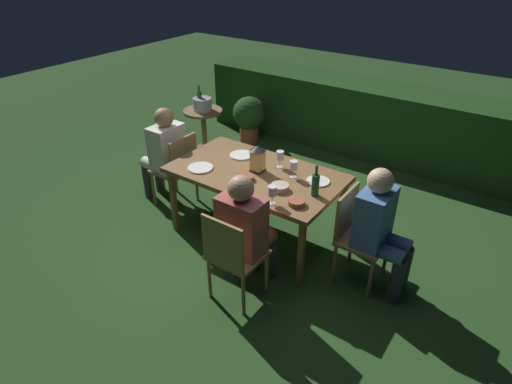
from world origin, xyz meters
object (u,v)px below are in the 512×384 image
chair_side_left_b (232,254)px  plate_b (318,181)px  plate_c (241,155)px  bowl_salad (297,202)px  green_bottle_on_table (315,184)px  plate_a (200,168)px  person_in_blue (381,226)px  person_in_rust (246,228)px  potted_plant_by_hedge (249,116)px  lantern_centerpiece (258,157)px  wine_glass_b (272,192)px  side_table (204,124)px  person_in_cream (164,151)px  bowl_bread (280,187)px  bowl_olives (247,178)px  ice_bucket (202,103)px  chair_head_far (357,232)px  chair_head_near (178,167)px  dining_table (256,177)px  wine_glass_c (280,156)px  wine_glass_a (294,166)px

chair_side_left_b → plate_b: chair_side_left_b is taller
plate_c → bowl_salad: bowl_salad is taller
green_bottle_on_table → plate_a: 1.18m
person_in_blue → plate_c: 1.62m
person_in_rust → potted_plant_by_hedge: size_ratio=1.65×
lantern_centerpiece → wine_glass_b: bearing=-43.9°
side_table → plate_b: bearing=-24.8°
person_in_cream → plate_c: size_ratio=4.75×
plate_a → bowl_bread: (0.86, 0.10, 0.02)m
bowl_olives → ice_bucket: 2.33m
lantern_centerpiece → ice_bucket: size_ratio=0.77×
chair_head_far → chair_head_near: bearing=180.0°
lantern_centerpiece → green_bottle_on_table: bearing=-7.5°
plate_c → dining_table: bearing=-31.7°
person_in_blue → bowl_bread: 0.93m
person_in_blue → potted_plant_by_hedge: 3.37m
ice_bucket → plate_c: bearing=-35.8°
ice_bucket → wine_glass_c: bearing=-28.5°
wine_glass_b → plate_a: 0.94m
bowl_bread → dining_table: bearing=157.1°
ice_bucket → person_in_blue: bearing=-22.4°
bowl_olives → potted_plant_by_hedge: (-1.50, 2.10, -0.37)m
plate_c → potted_plant_by_hedge: size_ratio=0.35×
dining_table → chair_head_near: chair_head_near is taller
dining_table → chair_side_left_b: chair_side_left_b is taller
chair_head_far → wine_glass_b: size_ratio=5.15×
person_in_cream → green_bottle_on_table: size_ratio=3.96×
chair_head_far → person_in_blue: size_ratio=0.76×
wine_glass_a → bowl_bread: wine_glass_a is taller
person_in_cream → green_bottle_on_table: person_in_cream is taller
green_bottle_on_table → bowl_salad: size_ratio=2.00×
wine_glass_b → ice_bucket: bearing=143.5°
person_in_cream → lantern_centerpiece: (1.28, 0.03, 0.27)m
plate_a → potted_plant_by_hedge: bearing=114.5°
ice_bucket → bowl_salad: bearing=-32.7°
chair_head_far → ice_bucket: ice_bucket is taller
person_in_cream → wine_glass_c: bearing=8.9°
person_in_cream → wine_glass_a: person_in_cream is taller
bowl_olives → side_table: (-1.82, 1.44, -0.36)m
person_in_cream → wine_glass_b: bearing=-12.9°
dining_table → side_table: (-1.80, 1.27, -0.28)m
person_in_blue → person_in_cream: 2.54m
person_in_cream → bowl_olives: bearing=-7.6°
lantern_centerpiece → bowl_salad: bearing=-27.1°
chair_side_left_b → plate_c: bearing=123.3°
bowl_salad → bowl_bread: bearing=152.6°
bowl_olives → ice_bucket: size_ratio=0.37×
chair_head_near → bowl_salad: chair_head_near is taller
bowl_olives → bowl_salad: bowl_salad is taller
person_in_blue → plate_a: size_ratio=4.63×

